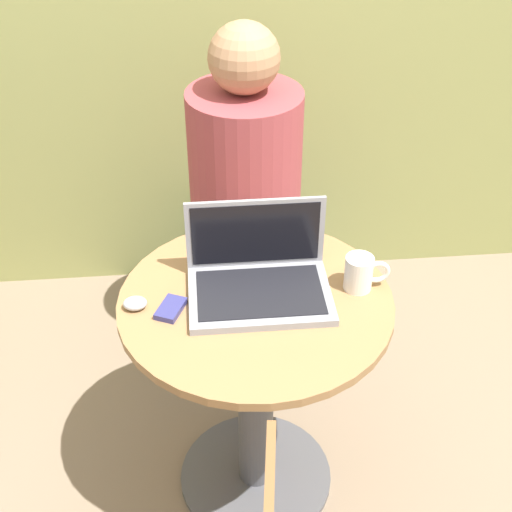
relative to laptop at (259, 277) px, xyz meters
The scene contains 7 objects.
ground_plane 0.78m from the laptop, 106.78° to the right, with size 12.00×12.00×0.00m, color #7F6B56.
round_table 0.30m from the laptop, 106.78° to the right, with size 0.71×0.71×0.74m.
laptop is the anchor object (origin of this frame).
cell_phone 0.24m from the laptop, 164.32° to the right, with size 0.09×0.10×0.02m.
computer_mouse 0.32m from the laptop, behind, with size 0.06×0.05×0.03m.
coffee_cup 0.26m from the laptop, ahead, with size 0.12×0.07×0.10m.
person_seated 0.70m from the laptop, 89.00° to the left, with size 0.37×0.58×1.25m.
Camera 1 is at (-0.13, -1.40, 1.92)m, focal length 50.00 mm.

